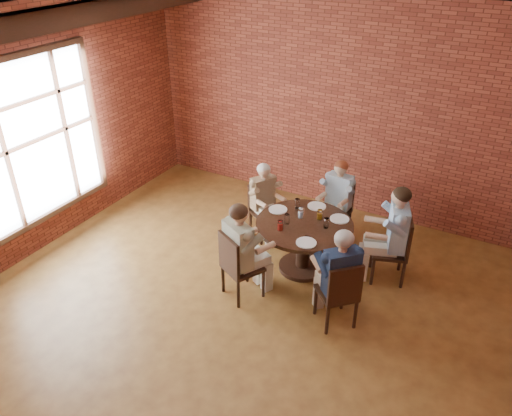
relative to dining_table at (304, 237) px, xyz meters
The scene contains 28 objects.
floor 1.68m from the dining_table, 103.69° to the right, with size 7.00×7.00×0.00m, color #A06F31.
ceiling 3.28m from the dining_table, 103.69° to the right, with size 7.00×7.00×0.00m, color silver.
wall_back 2.31m from the dining_table, 100.91° to the left, with size 7.00×7.00×0.00m, color brown.
wall_left 4.11m from the dining_table, 156.91° to the right, with size 7.00×7.00×0.00m, color brown.
ceiling_beam 4.23m from the dining_table, 151.33° to the right, with size 0.22×6.90×0.26m, color #341A11.
window 3.90m from the dining_table, 162.14° to the right, with size 0.10×2.16×2.36m.
dining_table is the anchor object (origin of this frame).
chair_a 1.24m from the dining_table, 19.04° to the left, with size 0.57×0.57×0.97m.
diner_a 1.15m from the dining_table, 19.04° to the left, with size 0.56×0.69×1.38m, color #4785B9, non-canonical shape.
chair_b 1.08m from the dining_table, 85.02° to the left, with size 0.42×0.42×0.90m.
diner_b 1.01m from the dining_table, 85.02° to the left, with size 0.48×0.59×1.26m, color #96AFBE, non-canonical shape.
chair_c 1.04m from the dining_table, 151.41° to the left, with size 0.50×0.50×0.87m.
diner_c 0.97m from the dining_table, 151.41° to the left, with size 0.46×0.57×1.22m, color brown, non-canonical shape.
chair_d 1.08m from the dining_table, 117.17° to the right, with size 0.59×0.59×0.95m.
diner_d 1.00m from the dining_table, 117.17° to the right, with size 0.54×0.67×1.36m, color gray, non-canonical shape.
chair_e 1.18m from the dining_table, 44.92° to the right, with size 0.59×0.59×0.93m.
diner_e 1.11m from the dining_table, 44.92° to the right, with size 0.52×0.64×1.32m, color #182744, non-canonical shape.
plate_a 0.54m from the dining_table, 40.17° to the left, with size 0.26×0.26×0.01m, color white.
plate_b 0.54m from the dining_table, 93.47° to the left, with size 0.26×0.26×0.01m, color white.
plate_c 0.54m from the dining_table, 163.52° to the left, with size 0.26×0.26×0.01m, color white.
plate_d 0.53m from the dining_table, 63.54° to the right, with size 0.26×0.26×0.01m, color white.
glass_a 0.41m from the dining_table, ahead, with size 0.07×0.07×0.14m, color white.
glass_b 0.37m from the dining_table, 55.90° to the left, with size 0.07×0.07×0.14m, color white.
glass_c 0.51m from the dining_table, 129.07° to the left, with size 0.07×0.07×0.14m, color white.
glass_d 0.33m from the dining_table, 135.81° to the left, with size 0.07×0.07×0.14m, color white.
glass_e 0.38m from the dining_table, 149.33° to the right, with size 0.07×0.07×0.14m, color white.
glass_f 0.48m from the dining_table, 123.80° to the right, with size 0.07×0.07×0.14m, color white.
smartphone 0.45m from the dining_table, 63.01° to the right, with size 0.07×0.14×0.01m, color black.
Camera 1 is at (2.54, -3.72, 4.27)m, focal length 35.00 mm.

